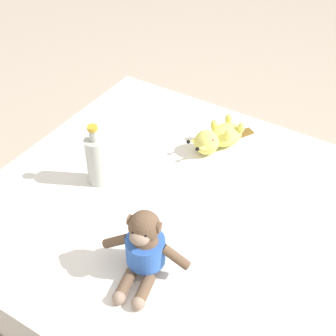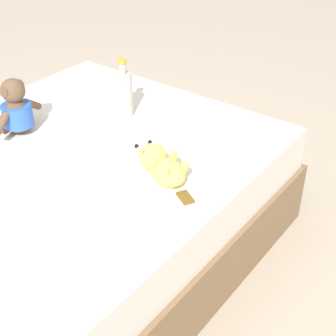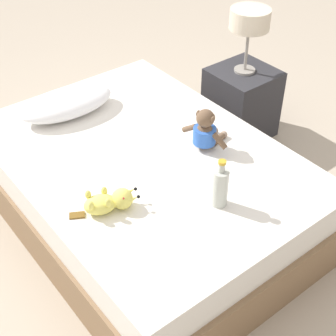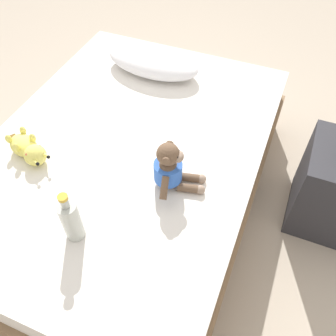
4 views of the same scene
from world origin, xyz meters
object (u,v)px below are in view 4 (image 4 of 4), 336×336
at_px(bed, 129,174).
at_px(glass_bottle, 71,220).
at_px(pillow, 153,61).
at_px(plush_yellow_creature, 28,149).
at_px(plush_monkey, 171,169).

relative_size(bed, glass_bottle, 7.29).
relative_size(pillow, plush_yellow_creature, 1.81).
bearing_deg(plush_yellow_creature, plush_monkey, 8.24).
distance_m(bed, pillow, 0.68).
height_order(bed, plush_yellow_creature, plush_yellow_creature).
relative_size(bed, plush_yellow_creature, 5.70).
relative_size(plush_yellow_creature, glass_bottle, 1.28).
distance_m(pillow, plush_yellow_creature, 0.89).
height_order(pillow, plush_monkey, plush_monkey).
xyz_separation_m(plush_yellow_creature, glass_bottle, (0.42, -0.28, 0.06)).
xyz_separation_m(plush_monkey, plush_yellow_creature, (-0.67, -0.10, -0.05)).
bearing_deg(pillow, plush_yellow_creature, -106.77).
distance_m(bed, glass_bottle, 0.63).
height_order(plush_monkey, plush_yellow_creature, plush_monkey).
bearing_deg(plush_yellow_creature, pillow, 73.23).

